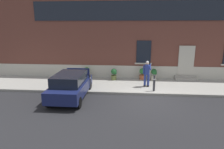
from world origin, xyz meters
TOP-DOWN VIEW (x-y plane):
  - ground_plane at (0.00, 0.00)m, footprint 80.00×80.00m
  - sidewalk at (0.00, 2.80)m, footprint 24.00×3.60m
  - curb_edge at (0.00, 0.94)m, footprint 24.00×0.12m
  - building_facade at (0.01, 5.29)m, footprint 24.00×1.52m
  - entrance_stoop at (3.18, 4.33)m, footprint 1.58×0.64m
  - hatchback_car_navy at (-4.45, 0.08)m, footprint 1.79×4.07m
  - bollard_near_person at (0.45, 1.35)m, footprint 0.15×0.15m
  - bollard_far_left at (-3.58, 1.35)m, footprint 0.15×0.15m
  - person_on_phone at (0.06, 2.25)m, footprint 0.51×0.46m
  - planter_charcoal at (-4.38, 4.20)m, footprint 0.44×0.44m
  - planter_olive at (-2.23, 3.81)m, footprint 0.44×0.44m
  - planter_terracotta at (-0.09, 4.12)m, footprint 0.44×0.44m
  - planter_cream at (0.76, 4.00)m, footprint 0.44×0.44m

SIDE VIEW (x-z plane):
  - ground_plane at x=0.00m, z-range 0.00..0.00m
  - sidewalk at x=0.00m, z-range 0.00..0.15m
  - curb_edge at x=0.00m, z-range 0.00..0.15m
  - entrance_stoop at x=3.18m, z-range 0.12..0.44m
  - planter_charcoal at x=-4.38m, z-range 0.18..1.04m
  - planter_olive at x=-2.23m, z-range 0.18..1.04m
  - planter_terracotta at x=-0.09m, z-range 0.18..1.04m
  - planter_cream at x=0.76m, z-range 0.18..1.04m
  - bollard_near_person at x=0.45m, z-range 0.19..1.24m
  - bollard_far_left at x=-3.58m, z-range 0.19..1.24m
  - hatchback_car_navy at x=-4.45m, z-range 0.04..1.54m
  - person_on_phone at x=0.06m, z-range 0.28..2.03m
  - building_facade at x=0.01m, z-range -0.02..7.48m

